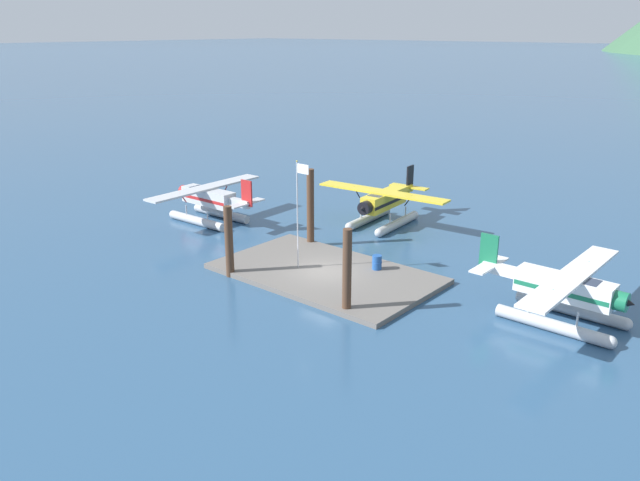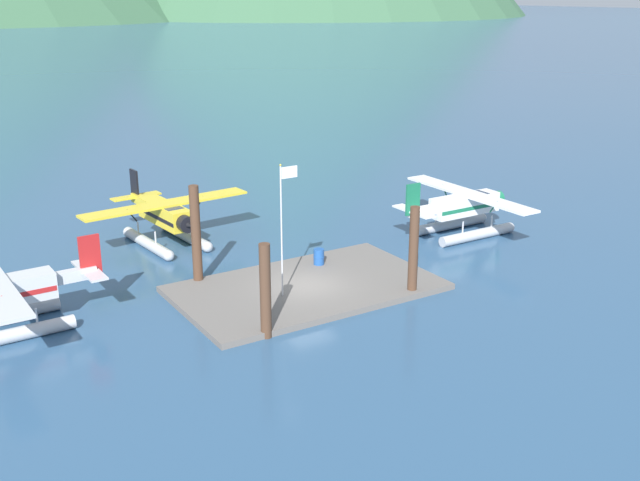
% 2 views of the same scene
% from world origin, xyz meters
% --- Properties ---
extents(ground_plane, '(1200.00, 1200.00, 0.00)m').
position_xyz_m(ground_plane, '(0.00, 0.00, 0.00)').
color(ground_plane, '#2D5175').
extents(dock_platform, '(13.15, 7.82, 0.30)m').
position_xyz_m(dock_platform, '(0.00, 0.00, 0.15)').
color(dock_platform, '#66605B').
rests_on(dock_platform, ground).
extents(piling_near_left, '(0.50, 0.50, 4.37)m').
position_xyz_m(piling_near_left, '(-4.31, -3.74, 2.18)').
color(piling_near_left, '#4C3323').
rests_on(piling_near_left, ground).
extents(piling_near_right, '(0.48, 0.48, 4.62)m').
position_xyz_m(piling_near_right, '(4.22, -3.31, 2.31)').
color(piling_near_right, '#4C3323').
rests_on(piling_near_right, ground).
extents(piling_far_left, '(0.50, 0.50, 5.34)m').
position_xyz_m(piling_far_left, '(-4.37, 3.66, 2.67)').
color(piling_far_left, '#4C3323').
rests_on(piling_far_left, ground).
extents(flagpole, '(0.95, 0.10, 6.62)m').
position_xyz_m(flagpole, '(-1.58, -0.56, 4.38)').
color(flagpole, silver).
rests_on(flagpole, dock_platform).
extents(fuel_drum, '(0.62, 0.62, 0.88)m').
position_xyz_m(fuel_drum, '(2.18, 2.28, 0.74)').
color(fuel_drum, '#1E4C99').
rests_on(fuel_drum, dock_platform).
extents(seaplane_yellow_bow_left, '(10.48, 7.96, 3.84)m').
position_xyz_m(seaplane_yellow_bow_left, '(-3.35, 10.82, 1.58)').
color(seaplane_yellow_bow_left, '#B7BABF').
rests_on(seaplane_yellow_bow_left, ground).
extents(seaplane_silver_port_fwd, '(7.98, 10.44, 3.84)m').
position_xyz_m(seaplane_silver_port_fwd, '(-14.13, 2.94, 1.58)').
color(seaplane_silver_port_fwd, '#B7BABF').
rests_on(seaplane_silver_port_fwd, ground).
extents(seaplane_white_stbd_fwd, '(7.98, 10.40, 3.84)m').
position_xyz_m(seaplane_white_stbd_fwd, '(13.24, 2.81, 1.58)').
color(seaplane_white_stbd_fwd, '#B7BABF').
rests_on(seaplane_white_stbd_fwd, ground).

